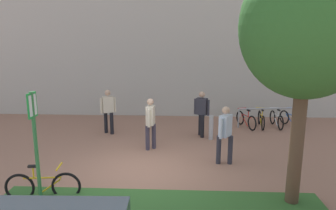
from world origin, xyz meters
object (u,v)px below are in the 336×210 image
Objects in this scene: bike_rack_cluster at (269,119)px; person_shirt_white at (225,132)px; person_suited_navy at (202,111)px; person_shirt_blue at (108,109)px; bollard_steel at (211,128)px; tree_sidewalk at (307,27)px; person_casual_tan at (150,121)px; bike_at_sign at (43,186)px; parking_sign_post at (35,133)px.

bike_rack_cluster is 1.53× the size of person_shirt_white.
person_shirt_blue is (-3.57, 0.18, 0.00)m from person_suited_navy.
bollard_steel is 0.52× the size of person_shirt_white.
person_casual_tan is at bearing 134.17° from tree_sidewalk.
tree_sidewalk is 3.05× the size of person_casual_tan.
bike_at_sign is (-5.47, 0.05, -3.46)m from tree_sidewalk.
person_shirt_white is (0.52, -2.63, 0.00)m from person_suited_navy.
person_suited_navy is at bearing -154.27° from bike_rack_cluster.
parking_sign_post reaches higher than person_casual_tan.
person_suited_navy is 1.00× the size of person_casual_tan.
parking_sign_post is 1.47× the size of person_casual_tan.
person_suited_navy is (-0.33, 0.38, 0.53)m from bollard_steel.
tree_sidewalk is 7.39m from bike_rack_cluster.
tree_sidewalk is 2.07× the size of parking_sign_post.
bike_at_sign is 0.97× the size of person_shirt_blue.
person_shirt_white is at bearing -26.21° from person_casual_tan.
person_shirt_white is 2.54m from person_casual_tan.
bike_at_sign is at bearing -92.75° from person_shirt_blue.
person_suited_navy is (3.82, 4.97, 0.63)m from bike_at_sign.
person_shirt_white is (4.34, 2.34, 0.63)m from bike_at_sign.
person_shirt_blue reaches higher than bike_at_sign.
bollard_steel is at bearing 94.85° from person_shirt_white.
bollard_steel is (-2.57, -1.78, 0.10)m from bike_rack_cluster.
person_shirt_blue is at bearing -169.34° from bike_rack_cluster.
person_shirt_blue is (-3.91, 0.56, 0.53)m from bollard_steel.
bike_at_sign is 4.08m from person_casual_tan.
bollard_steel is (4.12, 4.80, -1.20)m from parking_sign_post.
parking_sign_post is at bearing -178.26° from tree_sidewalk.
person_shirt_white is (4.31, 2.55, -0.67)m from parking_sign_post.
bike_rack_cluster is at bearing 10.66° from person_shirt_blue.
tree_sidewalk is 3.14× the size of bike_at_sign.
bike_at_sign is 0.97× the size of person_shirt_white.
tree_sidewalk is 1.99× the size of bike_rack_cluster.
person_casual_tan is (-2.28, 1.12, 0.00)m from person_shirt_white.
parking_sign_post reaches higher than bollard_steel.
parking_sign_post is 5.06m from person_shirt_white.
person_shirt_white is (-1.13, 2.39, -2.82)m from tree_sidewalk.
person_suited_navy is at bearing -2.86° from person_shirt_blue.
bike_rack_cluster is at bearing 34.74° from bollard_steel.
parking_sign_post is at bearing -118.89° from person_casual_tan.
tree_sidewalk is 5.99m from person_suited_navy.
tree_sidewalk is at bearing 1.74° from parking_sign_post.
parking_sign_post is at bearing -149.36° from person_shirt_white.
bike_at_sign is 6.19m from bollard_steel.
person_casual_tan is at bearing -148.09° from bike_rack_cluster.
person_shirt_white is 1.00× the size of person_shirt_blue.
person_casual_tan is at bearing 59.25° from bike_at_sign.
person_suited_navy reaches higher than bike_at_sign.
person_shirt_white is (0.19, -2.25, 0.53)m from bollard_steel.
person_suited_navy is at bearing 40.52° from person_casual_tan.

